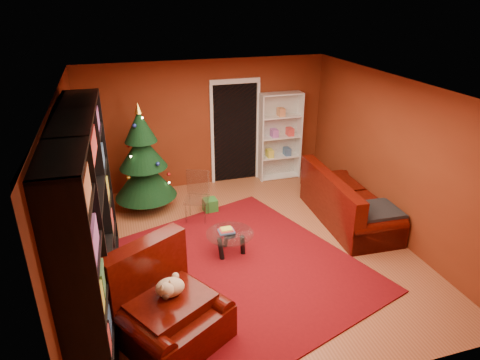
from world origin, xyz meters
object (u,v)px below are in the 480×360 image
object	(u,v)px
sofa	(350,197)
gift_box_red	(165,198)
media_unit	(86,222)
armchair	(171,307)
white_bookshelf	(280,137)
acrylic_chair	(197,200)
christmas_tree	(143,159)
gift_box_green	(210,205)
coffee_table	(230,243)
dog	(170,287)
rug	(241,267)

from	to	relation	value
sofa	gift_box_red	bearing A→B (deg)	63.74
media_unit	armchair	size ratio (longest dim) A/B	2.76
white_bookshelf	acrylic_chair	xyz separation A→B (m)	(-2.12, -1.38, -0.53)
christmas_tree	gift_box_red	world-z (taller)	christmas_tree
gift_box_green	gift_box_red	xyz separation A→B (m)	(-0.75, 0.61, -0.02)
gift_box_green	sofa	size ratio (longest dim) A/B	0.11
christmas_tree	media_unit	bearing A→B (deg)	-108.41
christmas_tree	sofa	xyz separation A→B (m)	(3.41, -1.57, -0.53)
media_unit	coffee_table	distance (m)	2.35
dog	acrylic_chair	bearing A→B (deg)	41.52
media_unit	white_bookshelf	world-z (taller)	media_unit
media_unit	gift_box_green	distance (m)	3.17
white_bookshelf	dog	size ratio (longest dim) A/B	4.83
christmas_tree	coffee_table	world-z (taller)	christmas_tree
gift_box_green	white_bookshelf	distance (m)	2.29
gift_box_red	sofa	world-z (taller)	sofa
rug	christmas_tree	size ratio (longest dim) A/B	1.77
rug	gift_box_red	world-z (taller)	gift_box_red
armchair	acrylic_chair	bearing A→B (deg)	41.61
rug	sofa	distance (m)	2.44
media_unit	gift_box_green	size ratio (longest dim) A/B	13.41
christmas_tree	armchair	bearing A→B (deg)	-90.76
rug	white_bookshelf	xyz separation A→B (m)	(1.79, 3.01, 0.93)
armchair	dog	xyz separation A→B (m)	(0.02, 0.07, 0.23)
white_bookshelf	media_unit	bearing A→B (deg)	-139.15
christmas_tree	white_bookshelf	world-z (taller)	christmas_tree
gift_box_red	white_bookshelf	size ratio (longest dim) A/B	0.10
christmas_tree	armchair	world-z (taller)	christmas_tree
media_unit	gift_box_green	world-z (taller)	media_unit
dog	sofa	distance (m)	3.93
sofa	coffee_table	world-z (taller)	sofa
white_bookshelf	dog	distance (m)	5.05
media_unit	christmas_tree	xyz separation A→B (m)	(0.89, 2.67, -0.27)
christmas_tree	gift_box_green	world-z (taller)	christmas_tree
armchair	acrylic_chair	distance (m)	2.89
media_unit	acrylic_chair	distance (m)	2.70
gift_box_green	coffee_table	xyz separation A→B (m)	(-0.03, -1.49, 0.07)
coffee_table	acrylic_chair	world-z (taller)	acrylic_chair
gift_box_green	acrylic_chair	size ratio (longest dim) A/B	0.30
rug	gift_box_red	size ratio (longest dim) A/B	18.47
rug	dog	size ratio (longest dim) A/B	9.07
gift_box_green	sofa	bearing A→B (deg)	-25.09
christmas_tree	coffee_table	size ratio (longest dim) A/B	2.76
white_bookshelf	armchair	size ratio (longest dim) A/B	1.62
christmas_tree	acrylic_chair	bearing A→B (deg)	-42.63
media_unit	armchair	distance (m)	1.44
dog	gift_box_red	bearing A→B (deg)	52.78
rug	white_bookshelf	distance (m)	3.62
media_unit	christmas_tree	size ratio (longest dim) A/B	1.61
gift_box_red	dog	size ratio (longest dim) A/B	0.49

